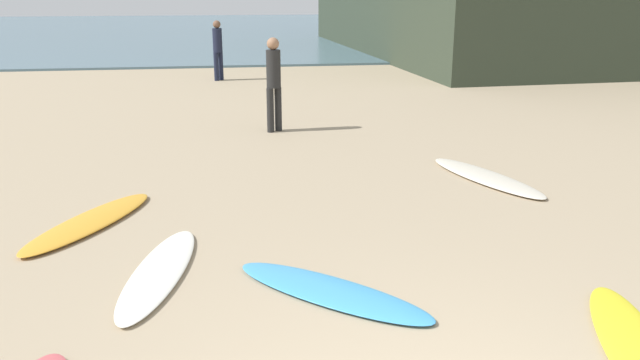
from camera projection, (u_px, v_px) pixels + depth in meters
ocean_water at (239, 29)px, 41.84m from camera, size 120.00×40.00×0.08m
surfboard_1 at (634, 346)px, 5.16m from camera, size 1.16×2.20×0.06m
surfboard_2 at (90, 222)px, 7.86m from camera, size 1.57×2.30×0.08m
surfboard_3 at (331, 291)px, 6.09m from camera, size 1.95×1.88×0.06m
surfboard_4 at (486, 177)px, 9.70m from camera, size 1.29×2.44×0.07m
surfboard_5 at (159, 272)px, 6.51m from camera, size 0.91×2.29×0.07m
beachgoer_near at (218, 47)px, 19.49m from camera, size 0.40×0.40×1.78m
beachgoer_mid at (274, 79)px, 12.59m from camera, size 0.39×0.39×1.83m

